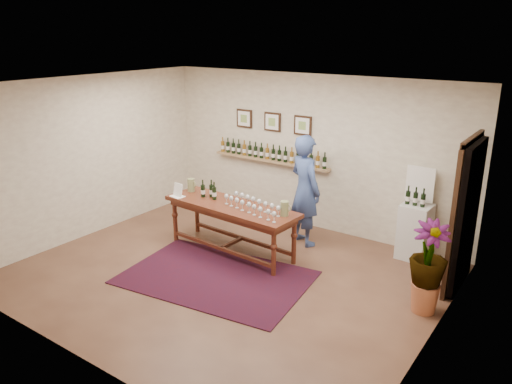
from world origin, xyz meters
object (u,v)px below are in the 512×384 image
Objects in this scene: potted_plant at (428,268)px; person at (305,190)px; display_pedestal at (415,231)px; tasting_table at (231,212)px.

potted_plant is 2.63m from person.
person reaches higher than potted_plant.
person is at bearing -164.19° from display_pedestal.
person reaches higher than tasting_table.
potted_plant is (3.19, -0.02, -0.08)m from tasting_table.
person is at bearing 55.48° from tasting_table.
person is at bearing 156.65° from potted_plant.
potted_plant is (0.65, -1.53, 0.18)m from display_pedestal.
display_pedestal is (2.53, 1.51, -0.25)m from tasting_table.
person is (-1.74, -0.49, 0.50)m from display_pedestal.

